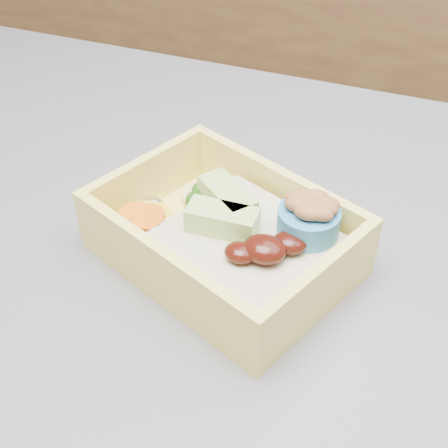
% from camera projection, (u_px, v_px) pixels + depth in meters
% --- Properties ---
extents(bento_box, '(0.23, 0.20, 0.07)m').
position_uv_depth(bento_box, '(232.00, 238.00, 0.49)').
color(bento_box, '#F1DE63').
rests_on(bento_box, island).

